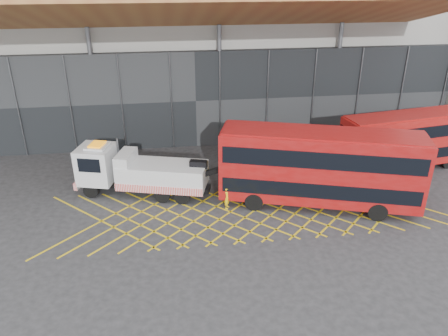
{
  "coord_description": "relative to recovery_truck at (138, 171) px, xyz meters",
  "views": [
    {
      "loc": [
        -0.46,
        -23.62,
        14.35
      ],
      "look_at": [
        3.0,
        1.5,
        2.4
      ],
      "focal_mm": 35.0,
      "sensor_mm": 36.0,
      "label": 1
    }
  ],
  "objects": [
    {
      "name": "road_markings",
      "position": [
        7.42,
        -3.33,
        -1.65
      ],
      "size": [
        26.36,
        7.16,
        0.01
      ],
      "color": "gold",
      "rests_on": "ground_plane"
    },
    {
      "name": "recovery_truck",
      "position": [
        0.0,
        0.0,
        0.0
      ],
      "size": [
        10.26,
        4.73,
        3.59
      ],
      "rotation": [
        0.0,
        0.0,
        -0.27
      ],
      "color": "black",
      "rests_on": "ground_plane"
    },
    {
      "name": "ground_plane",
      "position": [
        2.62,
        -3.33,
        -1.66
      ],
      "size": [
        120.0,
        120.0,
        0.0
      ],
      "primitive_type": "plane",
      "color": "#272729"
    },
    {
      "name": "construction_building",
      "position": [
        4.54,
        15.07,
        7.32
      ],
      "size": [
        55.0,
        23.97,
        18.0
      ],
      "color": "gray",
      "rests_on": "ground_plane"
    },
    {
      "name": "bus_second",
      "position": [
        20.12,
        1.48,
        0.74
      ],
      "size": [
        10.87,
        4.07,
        4.32
      ],
      "rotation": [
        0.0,
        0.0,
        0.16
      ],
      "color": "#9E0F0C",
      "rests_on": "ground_plane"
    },
    {
      "name": "worker",
      "position": [
        5.69,
        -2.81,
        -0.89
      ],
      "size": [
        0.55,
        0.66,
        1.53
      ],
      "primitive_type": "imported",
      "rotation": [
        0.0,
        0.0,
        1.17
      ],
      "color": "yellow",
      "rests_on": "ground_plane"
    },
    {
      "name": "bus_towed",
      "position": [
        11.5,
        -3.21,
        1.16
      ],
      "size": [
        12.73,
        6.47,
        5.08
      ],
      "rotation": [
        0.0,
        0.0,
        -0.3
      ],
      "color": "maroon",
      "rests_on": "ground_plane"
    }
  ]
}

